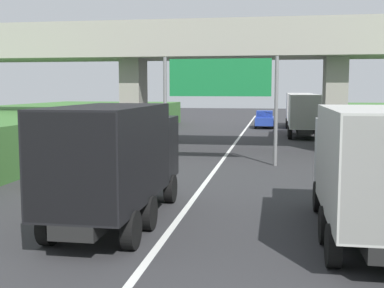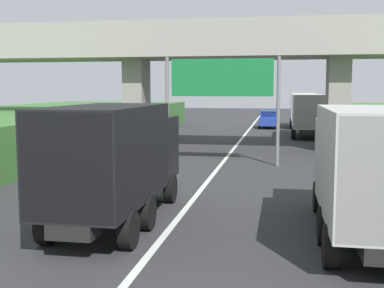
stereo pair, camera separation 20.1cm
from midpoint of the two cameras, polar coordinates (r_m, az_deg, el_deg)
lane_centre_stripe at (r=25.63m, az=2.86°, el=-2.39°), size 0.20×93.47×0.01m
overpass_bridge at (r=32.06m, az=4.33°, el=10.22°), size 40.00×4.80×8.00m
overhead_highway_sign at (r=25.53m, az=2.97°, el=6.76°), size 5.88×0.18×5.50m
speed_limit_sign at (r=23.43m, az=-16.68°, el=0.15°), size 0.60×0.08×2.23m
truck_white at (r=51.24m, az=11.94°, el=4.03°), size 2.44×7.30×3.44m
truck_red at (r=41.33m, az=12.45°, el=3.49°), size 2.44×7.30×3.44m
truck_silver at (r=13.56m, az=19.08°, el=-2.35°), size 2.44×7.30×3.44m
truck_black at (r=14.54m, az=-8.95°, el=-1.50°), size 2.44×7.30×3.44m
car_blue at (r=49.94m, az=8.18°, el=2.81°), size 1.86×4.10×1.72m
construction_barrel_3 at (r=20.88m, az=-18.05°, el=-3.45°), size 0.57×0.57×0.90m
construction_barrel_4 at (r=24.84m, az=-12.80°, el=-1.76°), size 0.57×0.57×0.90m
construction_barrel_5 at (r=29.09m, az=-9.81°, el=-0.52°), size 0.57×0.57×0.90m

